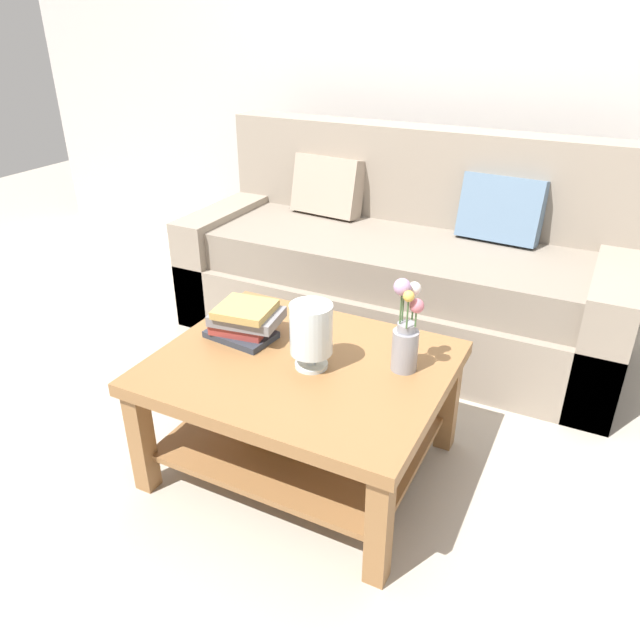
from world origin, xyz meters
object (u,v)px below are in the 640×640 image
(glass_hurricane_vase, at_px, (311,331))
(couch, at_px, (401,269))
(book_stack_main, at_px, (244,321))
(coffee_table, at_px, (301,393))
(flower_pitcher, at_px, (406,333))

(glass_hurricane_vase, bearing_deg, couch, 95.06)
(couch, xyz_separation_m, glass_hurricane_vase, (0.11, -1.25, 0.25))
(couch, distance_m, book_stack_main, 1.21)
(coffee_table, xyz_separation_m, book_stack_main, (-0.28, 0.07, 0.21))
(couch, xyz_separation_m, flower_pitcher, (0.41, -1.12, 0.26))
(couch, distance_m, coffee_table, 1.25)
(coffee_table, height_order, flower_pitcher, flower_pitcher)
(glass_hurricane_vase, height_order, flower_pitcher, flower_pitcher)
(book_stack_main, bearing_deg, glass_hurricane_vase, -13.66)
(glass_hurricane_vase, distance_m, flower_pitcher, 0.33)
(couch, height_order, glass_hurricane_vase, couch)
(book_stack_main, bearing_deg, coffee_table, -13.92)
(couch, bearing_deg, glass_hurricane_vase, -84.94)
(couch, relative_size, coffee_table, 2.19)
(couch, height_order, coffee_table, couch)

